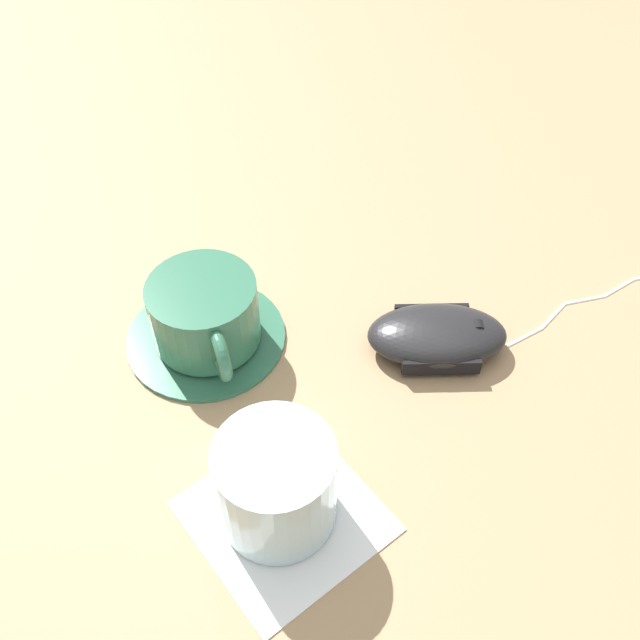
% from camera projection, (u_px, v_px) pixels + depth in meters
% --- Properties ---
extents(ground_plane, '(3.00, 3.00, 0.00)m').
position_uv_depth(ground_plane, '(302.00, 394.00, 0.57)').
color(ground_plane, '#9E7F5B').
extents(saucer, '(0.14, 0.14, 0.01)m').
position_uv_depth(saucer, '(206.00, 336.00, 0.61)').
color(saucer, '#2D664C').
rests_on(saucer, ground).
extents(coffee_cup, '(0.12, 0.09, 0.06)m').
position_uv_depth(coffee_cup, '(205.00, 314.00, 0.58)').
color(coffee_cup, '#2D664C').
rests_on(coffee_cup, saucer).
extents(computer_mouse, '(0.12, 0.13, 0.03)m').
position_uv_depth(computer_mouse, '(437.00, 335.00, 0.59)').
color(computer_mouse, black).
rests_on(computer_mouse, ground).
extents(mouse_cable, '(0.04, 0.19, 0.00)m').
position_uv_depth(mouse_cable, '(589.00, 302.00, 0.64)').
color(mouse_cable, white).
rests_on(mouse_cable, ground).
extents(napkin_under_glass, '(0.13, 0.13, 0.00)m').
position_uv_depth(napkin_under_glass, '(285.00, 516.00, 0.50)').
color(napkin_under_glass, white).
rests_on(napkin_under_glass, ground).
extents(drinking_glass, '(0.08, 0.08, 0.08)m').
position_uv_depth(drinking_glass, '(276.00, 484.00, 0.47)').
color(drinking_glass, silver).
rests_on(drinking_glass, napkin_under_glass).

